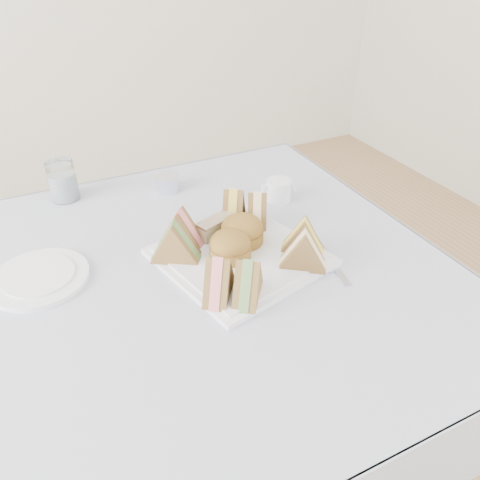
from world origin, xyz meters
name	(u,v)px	position (x,y,z in m)	size (l,w,h in m)	color
floor	(212,464)	(0.00, 0.00, 0.00)	(4.00, 4.00, 0.00)	#9E7751
table	(208,384)	(0.00, 0.00, 0.37)	(0.90, 0.90, 0.74)	brown
tablecloth	(201,270)	(0.00, 0.00, 0.74)	(1.02, 1.02, 0.01)	silver
serving_plate	(240,257)	(0.09, -0.01, 0.75)	(0.31, 0.31, 0.01)	white
sandwich_fl_a	(219,276)	(0.00, -0.11, 0.80)	(0.10, 0.05, 0.09)	brown
sandwich_fl_b	(248,278)	(0.04, -0.13, 0.80)	(0.10, 0.05, 0.09)	brown
sandwich_fr_a	(303,235)	(0.22, -0.05, 0.80)	(0.09, 0.04, 0.08)	brown
sandwich_fr_b	(304,249)	(0.19, -0.10, 0.80)	(0.10, 0.05, 0.09)	brown
sandwich_bl_a	(175,240)	(-0.04, 0.04, 0.80)	(0.11, 0.05, 0.09)	brown
sandwich_bl_b	(180,227)	(-0.01, 0.09, 0.80)	(0.10, 0.05, 0.09)	brown
sandwich_br_a	(257,208)	(0.18, 0.09, 0.80)	(0.09, 0.04, 0.08)	brown
sandwich_br_b	(234,206)	(0.14, 0.12, 0.80)	(0.10, 0.05, 0.09)	brown
scone_left	(230,246)	(0.07, -0.01, 0.79)	(0.09, 0.09, 0.06)	olive
scone_right	(242,230)	(0.11, 0.03, 0.79)	(0.10, 0.10, 0.06)	olive
pastry_slice	(215,227)	(0.07, 0.09, 0.78)	(0.09, 0.04, 0.04)	beige
side_plate	(39,278)	(-0.31, 0.11, 0.75)	(0.20, 0.20, 0.01)	white
water_glass	(63,181)	(-0.21, 0.44, 0.80)	(0.07, 0.07, 0.10)	white
tea_strainer	(168,184)	(0.05, 0.37, 0.77)	(0.07, 0.07, 0.04)	silver
knife	(331,261)	(0.26, -0.10, 0.75)	(0.01, 0.18, 0.00)	silver
fork	(307,250)	(0.24, -0.04, 0.75)	(0.01, 0.19, 0.00)	silver
creamer_jug	(279,190)	(0.30, 0.19, 0.77)	(0.06, 0.06, 0.06)	white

